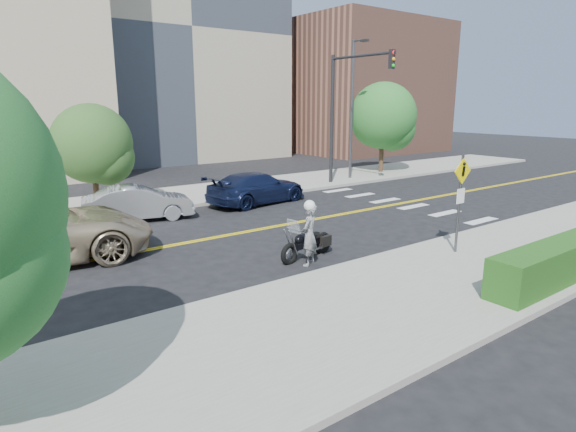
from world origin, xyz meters
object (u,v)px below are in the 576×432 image
(parked_car_silver, at_px, (138,203))
(parked_car_blue, at_px, (257,188))
(motorcyclist, at_px, (309,233))
(pedestrian_sign, at_px, (460,194))
(suv, at_px, (30,232))
(motorcycle, at_px, (307,237))

(parked_car_silver, distance_m, parked_car_blue, 5.63)
(parked_car_blue, bearing_deg, motorcyclist, 148.14)
(pedestrian_sign, distance_m, parked_car_blue, 10.47)
(suv, xyz_separation_m, parked_car_blue, (10.03, 3.31, -0.22))
(motorcyclist, xyz_separation_m, parked_car_blue, (3.61, 8.31, -0.23))
(parked_car_blue, bearing_deg, pedestrian_sign, 174.46)
(suv, bearing_deg, motorcycle, -115.75)
(motorcyclist, height_order, suv, motorcyclist)
(motorcyclist, height_order, parked_car_blue, motorcyclist)
(motorcyclist, relative_size, parked_car_silver, 0.45)
(motorcycle, height_order, parked_car_silver, parked_car_silver)
(parked_car_blue, bearing_deg, parked_car_silver, 81.16)
(motorcyclist, xyz_separation_m, motorcycle, (0.38, 0.56, -0.31))
(parked_car_silver, relative_size, parked_car_blue, 0.84)
(pedestrian_sign, relative_size, parked_car_blue, 0.59)
(motorcycle, xyz_separation_m, suv, (-6.80, 4.44, 0.30))
(motorcyclist, bearing_deg, pedestrian_sign, 123.40)
(pedestrian_sign, distance_m, motorcycle, 4.77)
(motorcyclist, height_order, motorcycle, motorcyclist)
(parked_car_blue, bearing_deg, suv, 99.90)
(pedestrian_sign, xyz_separation_m, parked_car_silver, (-6.15, 10.43, -1.26))
(pedestrian_sign, relative_size, motorcycle, 1.40)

